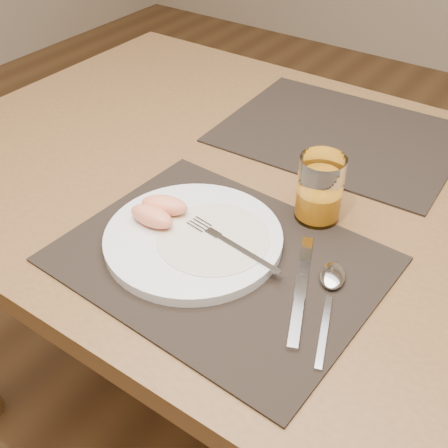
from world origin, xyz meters
TOP-DOWN VIEW (x-y plane):
  - ground at (0.00, 0.00)m, footprint 5.00×5.00m
  - table at (0.00, 0.00)m, footprint 1.40×0.90m
  - placemat_near at (0.01, -0.22)m, footprint 0.47×0.37m
  - placemat_far at (-0.00, 0.22)m, footprint 0.46×0.37m
  - plate at (-0.04, -0.21)m, footprint 0.27×0.27m
  - plate_dressing at (-0.01, -0.20)m, footprint 0.17×0.17m
  - fork at (0.01, -0.20)m, footprint 0.18×0.04m
  - knife at (0.15, -0.23)m, footprint 0.10×0.21m
  - spoon at (0.17, -0.18)m, footprint 0.09×0.19m
  - juice_glass at (0.08, -0.05)m, footprint 0.07×0.07m
  - grapefruit_wedges at (-0.11, -0.21)m, footprint 0.08×0.08m

SIDE VIEW (x-z plane):
  - ground at x=0.00m, z-range 0.00..0.00m
  - table at x=0.00m, z-range 0.29..1.04m
  - placemat_near at x=0.01m, z-range 0.75..0.75m
  - placemat_far at x=0.00m, z-range 0.75..0.75m
  - knife at x=0.15m, z-range 0.75..0.76m
  - spoon at x=0.17m, z-range 0.75..0.77m
  - plate at x=-0.04m, z-range 0.75..0.77m
  - plate_dressing at x=-0.01m, z-range 0.77..0.77m
  - fork at x=0.01m, z-range 0.77..0.77m
  - grapefruit_wedges at x=-0.11m, z-range 0.77..0.80m
  - juice_glass at x=0.08m, z-range 0.75..0.86m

